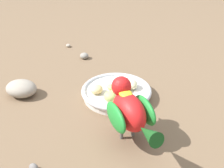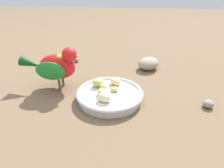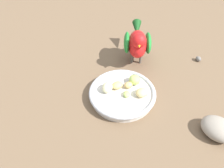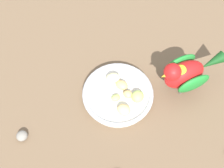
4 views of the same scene
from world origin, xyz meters
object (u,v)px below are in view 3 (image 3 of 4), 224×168
object	(u,v)px
apple_piece_1	(128,85)
apple_piece_0	(117,85)
apple_piece_5	(135,80)
rock_large	(218,129)
parrot	(138,42)
apple_piece_4	(107,87)
apple_piece_3	(142,93)
feeding_bowl	(122,94)
pebble_0	(198,59)
apple_piece_2	(127,94)

from	to	relation	value
apple_piece_1	apple_piece_0	bearing A→B (deg)	2.69
apple_piece_5	apple_piece_1	bearing A→B (deg)	43.59
apple_piece_5	rock_large	distance (m)	0.26
parrot	apple_piece_0	bearing A→B (deg)	-20.95
apple_piece_5	parrot	distance (m)	0.14
apple_piece_0	apple_piece_4	world-z (taller)	apple_piece_4
apple_piece_3	parrot	size ratio (longest dim) A/B	0.19
apple_piece_5	apple_piece_3	bearing A→B (deg)	108.22
feeding_bowl	pebble_0	bearing A→B (deg)	-148.01
rock_large	pebble_0	world-z (taller)	rock_large
apple_piece_2	pebble_0	bearing A→B (deg)	-144.69
feeding_bowl	apple_piece_0	distance (m)	0.03
apple_piece_2	apple_piece_5	bearing A→B (deg)	-116.38
apple_piece_0	apple_piece_5	distance (m)	0.06
feeding_bowl	apple_piece_0	size ratio (longest dim) A/B	5.69
apple_piece_0	rock_large	size ratio (longest dim) A/B	0.39
apple_piece_0	apple_piece_1	xyz separation A→B (m)	(-0.03, -0.00, -0.00)
feeding_bowl	apple_piece_5	bearing A→B (deg)	-135.27
feeding_bowl	apple_piece_1	xyz separation A→B (m)	(-0.02, -0.02, 0.02)
parrot	pebble_0	xyz separation A→B (m)	(-0.22, -0.00, -0.07)
feeding_bowl	apple_piece_5	distance (m)	0.06
apple_piece_4	pebble_0	size ratio (longest dim) A/B	1.85
apple_piece_1	parrot	bearing A→B (deg)	-103.59
apple_piece_3	pebble_0	bearing A→B (deg)	-139.92
apple_piece_3	pebble_0	size ratio (longest dim) A/B	1.75
feeding_bowl	apple_piece_3	world-z (taller)	apple_piece_3
apple_piece_2	rock_large	distance (m)	0.25
apple_piece_2	rock_large	bearing A→B (deg)	153.13
apple_piece_0	pebble_0	world-z (taller)	apple_piece_0
feeding_bowl	pebble_0	world-z (taller)	feeding_bowl
pebble_0	feeding_bowl	bearing A→B (deg)	31.99
parrot	pebble_0	world-z (taller)	parrot
apple_piece_2	rock_large	world-z (taller)	rock_large
apple_piece_0	rock_large	distance (m)	0.29
feeding_bowl	pebble_0	size ratio (longest dim) A/B	9.26
feeding_bowl	rock_large	distance (m)	0.27
feeding_bowl	apple_piece_4	distance (m)	0.05
rock_large	parrot	bearing A→B (deg)	-58.72
feeding_bowl	apple_piece_4	size ratio (longest dim) A/B	5.01
pebble_0	apple_piece_3	bearing A→B (deg)	40.08
apple_piece_2	apple_piece_1	bearing A→B (deg)	-100.84
apple_piece_2	parrot	distance (m)	0.20
parrot	apple_piece_4	bearing A→B (deg)	-27.74
apple_piece_1	apple_piece_3	distance (m)	0.05
apple_piece_0	rock_large	bearing A→B (deg)	149.73
apple_piece_3	feeding_bowl	bearing A→B (deg)	-13.05
apple_piece_0	pebble_0	size ratio (longest dim) A/B	1.63
apple_piece_0	apple_piece_5	size ratio (longest dim) A/B	0.96
feeding_bowl	apple_piece_2	size ratio (longest dim) A/B	7.95
apple_piece_3	apple_piece_4	bearing A→B (deg)	-11.60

